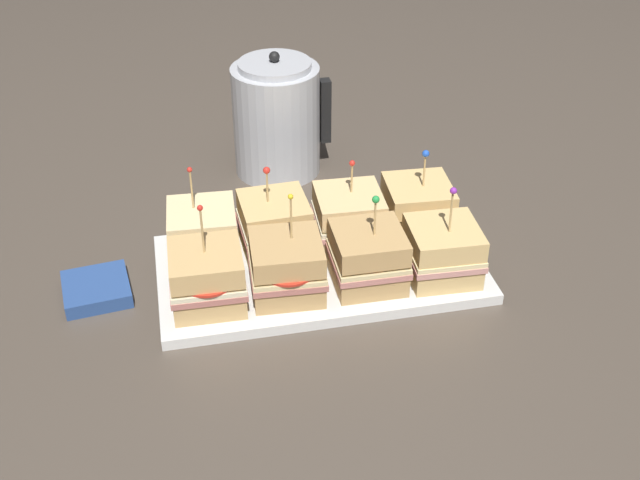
{
  "coord_description": "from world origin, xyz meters",
  "views": [
    {
      "loc": [
        -0.21,
        -1.03,
        0.79
      ],
      "look_at": [
        0.0,
        0.0,
        0.07
      ],
      "focal_mm": 45.0,
      "sensor_mm": 36.0,
      "label": 1
    }
  ],
  "objects_px": {
    "serving_platter": "(320,269)",
    "sandwich_back_center_right": "(349,218)",
    "sandwich_front_center_right": "(368,258)",
    "kettle_steel": "(277,118)",
    "sandwich_back_far_left": "(203,234)",
    "sandwich_front_far_left": "(207,278)",
    "napkin_stack": "(97,289)",
    "sandwich_back_center_left": "(275,225)",
    "sandwich_back_far_right": "(418,208)",
    "sandwich_front_far_right": "(443,251)",
    "sandwich_front_center_left": "(287,267)"
  },
  "relations": [
    {
      "from": "napkin_stack",
      "to": "kettle_steel",
      "type": "bearing_deg",
      "value": 44.65
    },
    {
      "from": "sandwich_back_far_left",
      "to": "sandwich_back_far_right",
      "type": "relative_size",
      "value": 1.05
    },
    {
      "from": "sandwich_back_far_right",
      "to": "kettle_steel",
      "type": "distance_m",
      "value": 0.35
    },
    {
      "from": "sandwich_back_center_right",
      "to": "sandwich_front_far_left",
      "type": "bearing_deg",
      "value": -154.74
    },
    {
      "from": "serving_platter",
      "to": "sandwich_back_center_left",
      "type": "relative_size",
      "value": 3.36
    },
    {
      "from": "sandwich_back_center_right",
      "to": "napkin_stack",
      "type": "xyz_separation_m",
      "value": [
        -0.42,
        -0.04,
        -0.05
      ]
    },
    {
      "from": "sandwich_front_far_left",
      "to": "sandwich_back_center_left",
      "type": "bearing_deg",
      "value": 44.8
    },
    {
      "from": "serving_platter",
      "to": "napkin_stack",
      "type": "xyz_separation_m",
      "value": [
        -0.36,
        0.02,
        0.0
      ]
    },
    {
      "from": "sandwich_front_far_left",
      "to": "sandwich_front_center_right",
      "type": "xyz_separation_m",
      "value": [
        0.25,
        0.0,
        -0.0
      ]
    },
    {
      "from": "sandwich_front_far_left",
      "to": "sandwich_front_center_right",
      "type": "height_order",
      "value": "sandwich_front_far_left"
    },
    {
      "from": "sandwich_back_far_left",
      "to": "sandwich_back_far_right",
      "type": "xyz_separation_m",
      "value": [
        0.36,
        0.0,
        0.0
      ]
    },
    {
      "from": "sandwich_back_center_left",
      "to": "serving_platter",
      "type": "bearing_deg",
      "value": -44.11
    },
    {
      "from": "sandwich_front_far_right",
      "to": "napkin_stack",
      "type": "xyz_separation_m",
      "value": [
        -0.54,
        0.08,
        -0.05
      ]
    },
    {
      "from": "sandwich_back_center_left",
      "to": "kettle_steel",
      "type": "height_order",
      "value": "kettle_steel"
    },
    {
      "from": "sandwich_back_center_right",
      "to": "sandwich_back_far_left",
      "type": "bearing_deg",
      "value": 179.64
    },
    {
      "from": "sandwich_front_center_right",
      "to": "sandwich_back_far_right",
      "type": "xyz_separation_m",
      "value": [
        0.12,
        0.12,
        0.0
      ]
    },
    {
      "from": "sandwich_front_far_left",
      "to": "sandwich_front_far_right",
      "type": "xyz_separation_m",
      "value": [
        0.37,
        -0.0,
        -0.0
      ]
    },
    {
      "from": "sandwich_front_center_left",
      "to": "sandwich_back_center_right",
      "type": "relative_size",
      "value": 1.12
    },
    {
      "from": "sandwich_back_center_right",
      "to": "kettle_steel",
      "type": "height_order",
      "value": "kettle_steel"
    },
    {
      "from": "sandwich_back_far_right",
      "to": "sandwich_back_center_right",
      "type": "bearing_deg",
      "value": -177.49
    },
    {
      "from": "sandwich_front_far_right",
      "to": "kettle_steel",
      "type": "relative_size",
      "value": 0.67
    },
    {
      "from": "sandwich_back_far_right",
      "to": "sandwich_front_far_left",
      "type": "bearing_deg",
      "value": -161.7
    },
    {
      "from": "sandwich_front_far_right",
      "to": "sandwich_back_center_left",
      "type": "bearing_deg",
      "value": 153.06
    },
    {
      "from": "sandwich_back_far_right",
      "to": "napkin_stack",
      "type": "distance_m",
      "value": 0.54
    },
    {
      "from": "serving_platter",
      "to": "sandwich_front_far_left",
      "type": "distance_m",
      "value": 0.2
    },
    {
      "from": "sandwich_front_far_right",
      "to": "sandwich_front_far_left",
      "type": "bearing_deg",
      "value": 179.28
    },
    {
      "from": "sandwich_back_far_left",
      "to": "sandwich_back_center_left",
      "type": "bearing_deg",
      "value": 1.55
    },
    {
      "from": "sandwich_back_center_left",
      "to": "sandwich_front_center_left",
      "type": "bearing_deg",
      "value": -90.25
    },
    {
      "from": "sandwich_front_center_right",
      "to": "sandwich_back_center_right",
      "type": "relative_size",
      "value": 1.05
    },
    {
      "from": "sandwich_front_center_right",
      "to": "sandwich_back_center_right",
      "type": "xyz_separation_m",
      "value": [
        -0.0,
        0.12,
        0.0
      ]
    },
    {
      "from": "serving_platter",
      "to": "sandwich_back_center_right",
      "type": "distance_m",
      "value": 0.1
    },
    {
      "from": "sandwich_front_center_right",
      "to": "sandwich_back_far_right",
      "type": "distance_m",
      "value": 0.17
    },
    {
      "from": "sandwich_front_far_right",
      "to": "sandwich_back_far_right",
      "type": "relative_size",
      "value": 1.04
    },
    {
      "from": "sandwich_front_center_right",
      "to": "sandwich_back_far_left",
      "type": "relative_size",
      "value": 0.96
    },
    {
      "from": "sandwich_front_far_left",
      "to": "sandwich_front_far_right",
      "type": "bearing_deg",
      "value": -0.72
    },
    {
      "from": "kettle_steel",
      "to": "sandwich_back_far_right",
      "type": "bearing_deg",
      "value": -57.04
    },
    {
      "from": "sandwich_back_center_right",
      "to": "sandwich_back_far_right",
      "type": "distance_m",
      "value": 0.12
    },
    {
      "from": "serving_platter",
      "to": "sandwich_back_far_left",
      "type": "height_order",
      "value": "sandwich_back_far_left"
    },
    {
      "from": "sandwich_front_far_right",
      "to": "sandwich_back_far_left",
      "type": "xyz_separation_m",
      "value": [
        -0.36,
        0.12,
        0.0
      ]
    },
    {
      "from": "sandwich_front_center_right",
      "to": "sandwich_back_center_left",
      "type": "relative_size",
      "value": 1.02
    },
    {
      "from": "sandwich_front_center_right",
      "to": "sandwich_front_far_right",
      "type": "xyz_separation_m",
      "value": [
        0.12,
        -0.01,
        -0.0
      ]
    },
    {
      "from": "sandwich_front_center_right",
      "to": "kettle_steel",
      "type": "xyz_separation_m",
      "value": [
        -0.07,
        0.42,
        0.05
      ]
    },
    {
      "from": "sandwich_front_center_left",
      "to": "sandwich_front_center_right",
      "type": "relative_size",
      "value": 1.06
    },
    {
      "from": "sandwich_front_center_right",
      "to": "kettle_steel",
      "type": "distance_m",
      "value": 0.42
    },
    {
      "from": "sandwich_back_far_left",
      "to": "sandwich_back_center_left",
      "type": "distance_m",
      "value": 0.12
    },
    {
      "from": "sandwich_front_center_left",
      "to": "sandwich_back_center_right",
      "type": "bearing_deg",
      "value": 42.59
    },
    {
      "from": "kettle_steel",
      "to": "napkin_stack",
      "type": "bearing_deg",
      "value": -135.35
    },
    {
      "from": "kettle_steel",
      "to": "sandwich_front_far_right",
      "type": "bearing_deg",
      "value": -65.41
    },
    {
      "from": "sandwich_front_far_left",
      "to": "sandwich_front_center_right",
      "type": "bearing_deg",
      "value": 0.12
    },
    {
      "from": "sandwich_back_center_left",
      "to": "sandwich_back_center_right",
      "type": "xyz_separation_m",
      "value": [
        0.12,
        -0.0,
        0.0
      ]
    }
  ]
}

